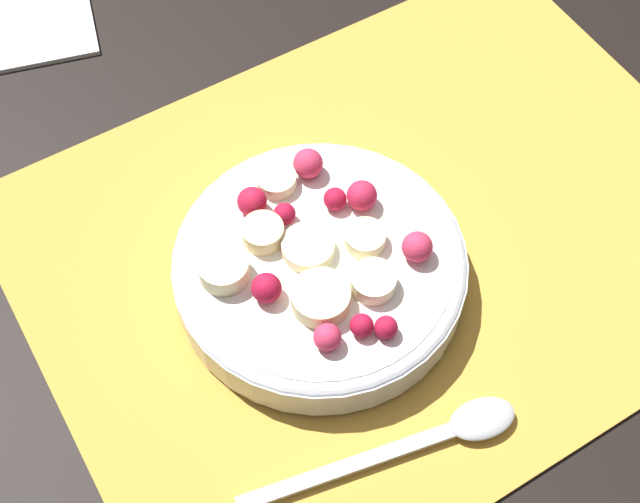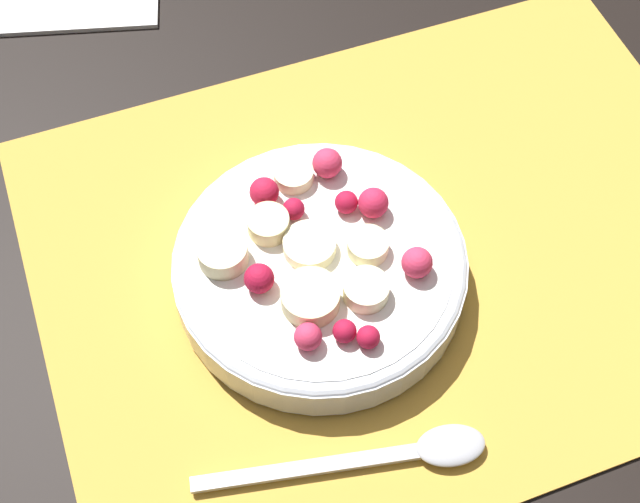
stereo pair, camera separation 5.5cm
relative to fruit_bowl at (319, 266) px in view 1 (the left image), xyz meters
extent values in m
plane|color=black|center=(-0.06, -0.01, -0.02)|extent=(3.00, 3.00, 0.00)
cube|color=gold|center=(-0.06, -0.01, -0.02)|extent=(0.48, 0.37, 0.01)
cylinder|color=silver|center=(0.00, 0.00, -0.01)|extent=(0.19, 0.19, 0.03)
torus|color=silver|center=(0.00, 0.00, 0.00)|extent=(0.19, 0.19, 0.01)
cylinder|color=white|center=(0.00, 0.00, 0.01)|extent=(0.17, 0.17, 0.00)
cylinder|color=#F4EAB7|center=(0.00, -0.01, 0.02)|extent=(0.05, 0.05, 0.01)
cylinder|color=beige|center=(-0.03, 0.01, 0.02)|extent=(0.04, 0.04, 0.01)
cylinder|color=beige|center=(0.02, 0.03, 0.02)|extent=(0.05, 0.05, 0.01)
cylinder|color=beige|center=(0.02, -0.03, 0.02)|extent=(0.04, 0.04, 0.01)
cylinder|color=#F4EAB7|center=(-0.02, 0.04, 0.02)|extent=(0.04, 0.04, 0.01)
cylinder|color=beige|center=(0.06, -0.02, 0.02)|extent=(0.04, 0.04, 0.01)
cylinder|color=beige|center=(0.00, -0.06, 0.02)|extent=(0.04, 0.04, 0.01)
sphere|color=#DB3356|center=(-0.05, 0.03, 0.02)|extent=(0.02, 0.02, 0.02)
sphere|color=#B21433|center=(-0.03, -0.03, 0.02)|extent=(0.02, 0.02, 0.02)
sphere|color=#D12347|center=(-0.04, -0.02, 0.02)|extent=(0.02, 0.02, 0.02)
sphere|color=#DB3356|center=(0.03, 0.05, 0.02)|extent=(0.02, 0.02, 0.02)
sphere|color=#B21433|center=(0.04, 0.01, 0.02)|extent=(0.02, 0.02, 0.02)
sphere|color=#B21433|center=(0.00, -0.04, 0.02)|extent=(0.01, 0.01, 0.01)
sphere|color=#B21433|center=(-0.01, 0.07, 0.02)|extent=(0.01, 0.01, 0.01)
sphere|color=red|center=(0.02, -0.05, 0.02)|extent=(0.02, 0.02, 0.02)
sphere|color=#DB3356|center=(-0.03, -0.06, 0.02)|extent=(0.02, 0.02, 0.02)
sphere|color=#B21433|center=(0.01, 0.06, 0.02)|extent=(0.01, 0.01, 0.01)
cube|color=#B2B2B7|center=(0.05, 0.12, -0.02)|extent=(0.13, 0.04, 0.00)
ellipsoid|color=#B2B2B7|center=(-0.03, 0.13, -0.01)|extent=(0.05, 0.03, 0.01)
camera|label=1|loc=(0.15, 0.25, 0.49)|focal=50.00mm
camera|label=2|loc=(0.10, 0.27, 0.49)|focal=50.00mm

